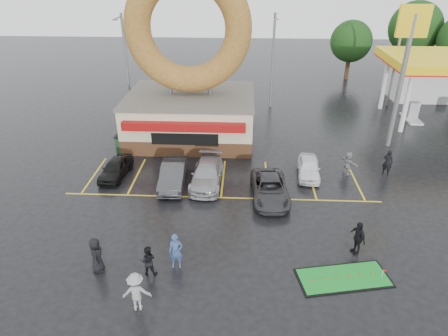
{
  "coord_description": "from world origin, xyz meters",
  "views": [
    {
      "loc": [
        1.26,
        -17.94,
        13.42
      ],
      "look_at": [
        0.2,
        3.25,
        2.2
      ],
      "focal_mm": 32.0,
      "sensor_mm": 36.0,
      "label": 1
    }
  ],
  "objects_px": {
    "car_black": "(116,168)",
    "person_blue": "(176,251)",
    "car_silver": "(207,174)",
    "streetlight_mid": "(273,59)",
    "car_white": "(309,167)",
    "car_grey": "(270,189)",
    "putting_green": "(343,278)",
    "car_dgrey": "(173,175)",
    "shell_sign": "(407,52)",
    "streetlight_right": "(397,58)",
    "streetlight_left": "(126,60)",
    "donut_shop": "(190,85)",
    "person_cameraman": "(358,238)",
    "dumpster": "(129,143)",
    "gas_station": "(440,73)"
  },
  "relations": [
    {
      "from": "donut_shop",
      "to": "streetlight_left",
      "type": "relative_size",
      "value": 1.5
    },
    {
      "from": "streetlight_left",
      "to": "car_black",
      "type": "height_order",
      "value": "streetlight_left"
    },
    {
      "from": "car_silver",
      "to": "donut_shop",
      "type": "bearing_deg",
      "value": 106.82
    },
    {
      "from": "car_dgrey",
      "to": "car_white",
      "type": "relative_size",
      "value": 1.21
    },
    {
      "from": "shell_sign",
      "to": "putting_green",
      "type": "height_order",
      "value": "shell_sign"
    },
    {
      "from": "gas_station",
      "to": "streetlight_right",
      "type": "relative_size",
      "value": 1.52
    },
    {
      "from": "streetlight_mid",
      "to": "streetlight_right",
      "type": "bearing_deg",
      "value": 4.76
    },
    {
      "from": "car_dgrey",
      "to": "streetlight_mid",
      "type": "bearing_deg",
      "value": 63.86
    },
    {
      "from": "car_white",
      "to": "car_dgrey",
      "type": "bearing_deg",
      "value": -164.3
    },
    {
      "from": "shell_sign",
      "to": "car_dgrey",
      "type": "relative_size",
      "value": 2.39
    },
    {
      "from": "car_silver",
      "to": "car_white",
      "type": "bearing_deg",
      "value": 14.42
    },
    {
      "from": "car_dgrey",
      "to": "streetlight_right",
      "type": "bearing_deg",
      "value": 39.69
    },
    {
      "from": "gas_station",
      "to": "streetlight_mid",
      "type": "xyz_separation_m",
      "value": [
        -16.0,
        -0.02,
        1.08
      ]
    },
    {
      "from": "car_silver",
      "to": "putting_green",
      "type": "distance_m",
      "value": 11.24
    },
    {
      "from": "putting_green",
      "to": "person_blue",
      "type": "bearing_deg",
      "value": 176.96
    },
    {
      "from": "streetlight_left",
      "to": "car_dgrey",
      "type": "relative_size",
      "value": 2.03
    },
    {
      "from": "streetlight_right",
      "to": "person_blue",
      "type": "relative_size",
      "value": 4.8
    },
    {
      "from": "streetlight_mid",
      "to": "putting_green",
      "type": "relative_size",
      "value": 1.95
    },
    {
      "from": "shell_sign",
      "to": "putting_green",
      "type": "relative_size",
      "value": 2.3
    },
    {
      "from": "car_silver",
      "to": "person_cameraman",
      "type": "relative_size",
      "value": 2.63
    },
    {
      "from": "donut_shop",
      "to": "streetlight_right",
      "type": "distance_m",
      "value": 21.0
    },
    {
      "from": "car_white",
      "to": "car_black",
      "type": "bearing_deg",
      "value": -171.65
    },
    {
      "from": "streetlight_mid",
      "to": "putting_green",
      "type": "bearing_deg",
      "value": -84.89
    },
    {
      "from": "gas_station",
      "to": "streetlight_mid",
      "type": "bearing_deg",
      "value": -179.92
    },
    {
      "from": "gas_station",
      "to": "car_dgrey",
      "type": "distance_m",
      "value": 28.41
    },
    {
      "from": "streetlight_mid",
      "to": "car_grey",
      "type": "height_order",
      "value": "streetlight_mid"
    },
    {
      "from": "donut_shop",
      "to": "dumpster",
      "type": "height_order",
      "value": "donut_shop"
    },
    {
      "from": "streetlight_right",
      "to": "car_silver",
      "type": "height_order",
      "value": "streetlight_right"
    },
    {
      "from": "streetlight_mid",
      "to": "car_white",
      "type": "xyz_separation_m",
      "value": [
        1.87,
        -14.32,
        -4.16
      ]
    },
    {
      "from": "person_cameraman",
      "to": "dumpster",
      "type": "height_order",
      "value": "person_cameraman"
    },
    {
      "from": "donut_shop",
      "to": "putting_green",
      "type": "distance_m",
      "value": 19.33
    },
    {
      "from": "car_black",
      "to": "person_blue",
      "type": "relative_size",
      "value": 1.97
    },
    {
      "from": "shell_sign",
      "to": "person_cameraman",
      "type": "height_order",
      "value": "shell_sign"
    },
    {
      "from": "person_cameraman",
      "to": "dumpster",
      "type": "relative_size",
      "value": 1.02
    },
    {
      "from": "streetlight_left",
      "to": "person_blue",
      "type": "bearing_deg",
      "value": -70.34
    },
    {
      "from": "donut_shop",
      "to": "car_silver",
      "type": "distance_m",
      "value": 8.9
    },
    {
      "from": "car_black",
      "to": "streetlight_left",
      "type": "bearing_deg",
      "value": 106.59
    },
    {
      "from": "streetlight_mid",
      "to": "car_black",
      "type": "height_order",
      "value": "streetlight_mid"
    },
    {
      "from": "car_silver",
      "to": "streetlight_mid",
      "type": "bearing_deg",
      "value": 74.93
    },
    {
      "from": "car_white",
      "to": "person_cameraman",
      "type": "bearing_deg",
      "value": -75.71
    },
    {
      "from": "shell_sign",
      "to": "person_cameraman",
      "type": "distance_m",
      "value": 16.05
    },
    {
      "from": "dumpster",
      "to": "person_blue",
      "type": "bearing_deg",
      "value": -66.37
    },
    {
      "from": "car_silver",
      "to": "person_cameraman",
      "type": "distance_m",
      "value": 10.57
    },
    {
      "from": "donut_shop",
      "to": "car_grey",
      "type": "relative_size",
      "value": 2.83
    },
    {
      "from": "streetlight_left",
      "to": "car_dgrey",
      "type": "xyz_separation_m",
      "value": [
        6.76,
        -15.03,
        -4.05
      ]
    },
    {
      "from": "car_white",
      "to": "putting_green",
      "type": "bearing_deg",
      "value": -83.22
    },
    {
      "from": "streetlight_right",
      "to": "car_dgrey",
      "type": "xyz_separation_m",
      "value": [
        -19.24,
        -17.03,
        -4.05
      ]
    },
    {
      "from": "streetlight_mid",
      "to": "car_silver",
      "type": "relative_size",
      "value": 1.86
    },
    {
      "from": "person_cameraman",
      "to": "putting_green",
      "type": "height_order",
      "value": "person_cameraman"
    },
    {
      "from": "dumpster",
      "to": "car_grey",
      "type": "bearing_deg",
      "value": -31.21
    }
  ]
}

